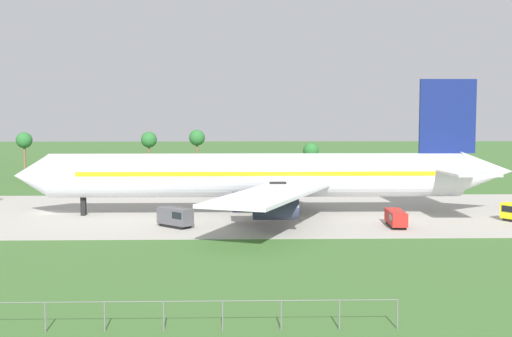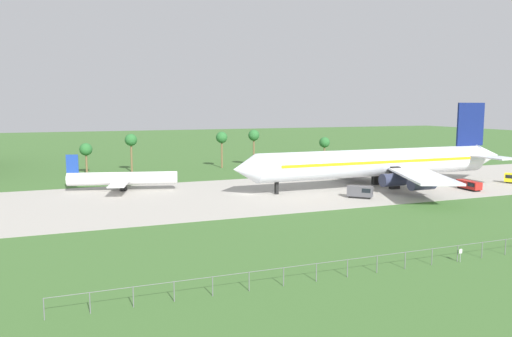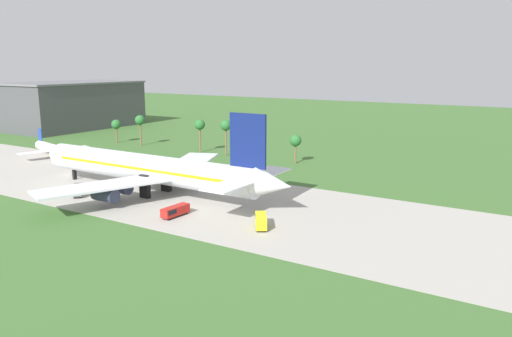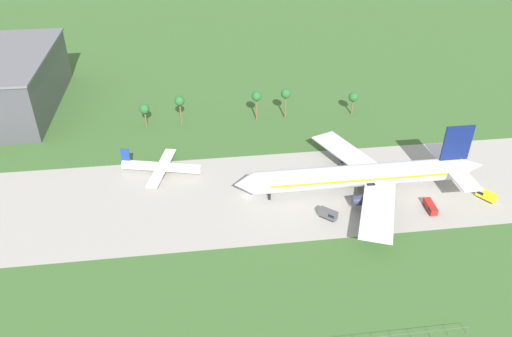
{
  "view_description": "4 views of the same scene",
  "coord_description": "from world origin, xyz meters",
  "views": [
    {
      "loc": [
        29.15,
        -97.77,
        14.47
      ],
      "look_at": [
        31.67,
        -2.57,
        6.97
      ],
      "focal_mm": 45.0,
      "sensor_mm": 36.0,
      "label": 1
    },
    {
      "loc": [
        -37.63,
        -102.59,
        19.48
      ],
      "look_at": [
        1.08,
        -2.57,
        5.97
      ],
      "focal_mm": 35.0,
      "sensor_mm": 36.0,
      "label": 2
    },
    {
      "loc": [
        114.11,
        -86.35,
        30.04
      ],
      "look_at": [
        62.26,
        -2.57,
        9.22
      ],
      "focal_mm": 35.0,
      "sensor_mm": 36.0,
      "label": 3
    },
    {
      "loc": [
        -13.01,
        -117.81,
        86.44
      ],
      "look_at": [
        3.06,
        5.0,
        6.0
      ],
      "focal_mm": 35.0,
      "sensor_mm": 36.0,
      "label": 4
    }
  ],
  "objects": [
    {
      "name": "ground_plane",
      "position": [
        0.0,
        0.0,
        0.0
      ],
      "size": [
        600.0,
        600.0,
        0.0
      ],
      "primitive_type": "plane",
      "color": "#3D662D"
    },
    {
      "name": "jet_airliner",
      "position": [
        33.45,
        -2.57,
        5.91
      ],
      "size": [
        74.51,
        57.51,
        20.27
      ],
      "color": "silver",
      "rests_on": "ground_plane"
    },
    {
      "name": "catering_van",
      "position": [
        50.07,
        -13.78,
        1.17
      ],
      "size": [
        2.39,
        6.59,
        2.14
      ],
      "color": "black",
      "rests_on": "ground_plane"
    },
    {
      "name": "baggage_tug",
      "position": [
        20.76,
        -13.37,
        1.39
      ],
      "size": [
        5.18,
        5.04,
        2.58
      ],
      "color": "black",
      "rests_on": "ground_plane"
    },
    {
      "name": "terminal_building",
      "position": [
        -85.15,
        69.73,
        10.78
      ],
      "size": [
        36.72,
        61.2,
        21.53
      ],
      "color": "#47474C",
      "rests_on": "ground_plane"
    },
    {
      "name": "taxiway_strip",
      "position": [
        0.0,
        0.0,
        0.01
      ],
      "size": [
        320.0,
        44.0,
        0.02
      ],
      "color": "#A8A399",
      "rests_on": "ground_plane"
    },
    {
      "name": "regional_aircraft",
      "position": [
        -25.33,
        14.64,
        2.8
      ],
      "size": [
        24.74,
        22.49,
        8.5
      ],
      "color": "white",
      "rests_on": "ground_plane"
    },
    {
      "name": "palm_tree_row",
      "position": [
        4.61,
        47.36,
        8.46
      ],
      "size": [
        80.87,
        3.6,
        11.87
      ],
      "color": "brown",
      "rests_on": "ground_plane"
    },
    {
      "name": "fuel_truck",
      "position": [
        68.27,
        -10.54,
        1.37
      ],
      "size": [
        4.73,
        5.77,
        2.54
      ],
      "color": "black",
      "rests_on": "ground_plane"
    }
  ]
}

